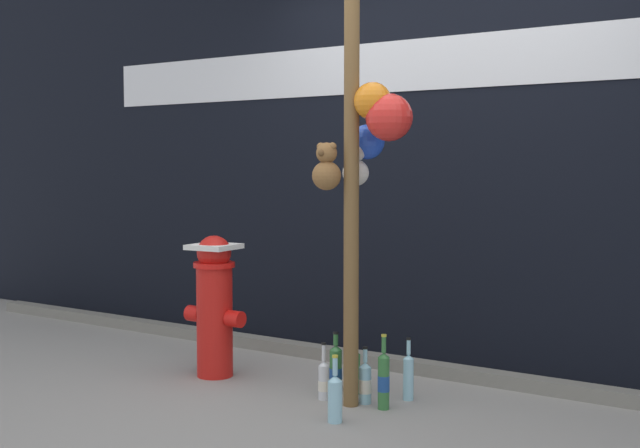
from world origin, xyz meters
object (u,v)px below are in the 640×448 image
object	(u,v)px
bottle_4	(324,380)
bottle_3	(336,367)
memorial_post	(362,93)
bottle_5	(354,369)
bottle_0	(408,376)
bottle_6	(335,397)
bottle_1	(384,380)
fire_hydrant	(215,303)
bottle_2	(365,383)

from	to	relation	value
bottle_4	bottle_3	bearing A→B (deg)	104.80
memorial_post	bottle_5	world-z (taller)	memorial_post
bottle_0	bottle_3	world-z (taller)	bottle_0
bottle_5	bottle_3	bearing A→B (deg)	173.69
bottle_0	bottle_6	bearing A→B (deg)	-103.02
bottle_1	bottle_6	distance (m)	0.34
bottle_4	bottle_0	bearing A→B (deg)	32.44
fire_hydrant	bottle_6	size ratio (longest dim) A/B	2.53
bottle_2	bottle_6	size ratio (longest dim) A/B	0.91
memorial_post	bottle_4	size ratio (longest dim) A/B	8.90
bottle_1	bottle_5	size ratio (longest dim) A/B	1.11
bottle_4	bottle_6	world-z (taller)	bottle_6
bottle_0	bottle_1	bearing A→B (deg)	-98.15
bottle_0	bottle_4	distance (m)	0.46
memorial_post	fire_hydrant	bearing A→B (deg)	177.97
bottle_2	bottle_3	xyz separation A→B (m)	(-0.28, 0.15, 0.01)
bottle_2	bottle_5	size ratio (longest dim) A/B	0.86
bottle_5	bottle_6	size ratio (longest dim) A/B	1.06
memorial_post	bottle_4	bearing A→B (deg)	-174.76
bottle_1	bottle_3	distance (m)	0.45
fire_hydrant	bottle_5	distance (m)	0.96
bottle_0	bottle_2	distance (m)	0.25
bottle_3	bottle_4	bearing A→B (deg)	-75.20
bottle_6	bottle_4	bearing A→B (deg)	131.19
bottle_2	bottle_1	bearing A→B (deg)	-15.20
bottle_0	bottle_1	size ratio (longest dim) A/B	0.87
bottle_0	bottle_6	world-z (taller)	bottle_0
bottle_6	bottle_0	bearing A→B (deg)	76.98
memorial_post	bottle_3	size ratio (longest dim) A/B	8.48
bottle_6	bottle_5	bearing A→B (deg)	111.02
fire_hydrant	bottle_1	world-z (taller)	fire_hydrant
memorial_post	fire_hydrant	world-z (taller)	memorial_post
bottle_1	bottle_4	xyz separation A→B (m)	(-0.36, -0.03, -0.05)
bottle_0	bottle_6	size ratio (longest dim) A/B	1.01
bottle_0	bottle_4	xyz separation A→B (m)	(-0.39, -0.25, -0.03)
fire_hydrant	bottle_6	distance (m)	1.19
bottle_1	bottle_4	distance (m)	0.36
bottle_2	bottle_4	bearing A→B (deg)	-164.55
fire_hydrant	bottle_3	size ratio (longest dim) A/B	2.59
bottle_0	bottle_1	distance (m)	0.22
memorial_post	bottle_3	distance (m)	1.57
bottle_1	bottle_6	bearing A→B (deg)	-106.23
memorial_post	bottle_2	bearing A→B (deg)	86.60
memorial_post	bottle_6	bearing A→B (deg)	-82.84
fire_hydrant	bottle_4	world-z (taller)	fire_hydrant
fire_hydrant	bottle_3	bearing A→B (deg)	11.26
bottle_1	bottle_4	world-z (taller)	bottle_1
bottle_2	bottle_6	bearing A→B (deg)	-84.05
bottle_0	bottle_3	bearing A→B (deg)	-175.30
memorial_post	bottle_0	xyz separation A→B (m)	(0.17, 0.23, -1.52)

